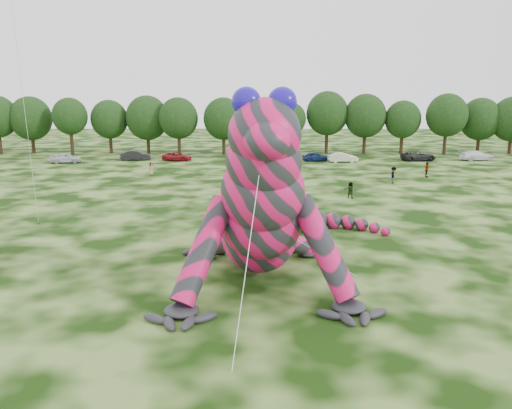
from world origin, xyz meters
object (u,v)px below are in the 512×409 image
Objects in this scene: tree_5 at (147,125)px; car_7 at (477,155)px; tree_4 at (110,127)px; car_5 at (343,157)px; tree_9 at (290,128)px; spectator_5 at (351,190)px; spectator_2 at (393,175)px; tree_10 at (327,123)px; spectator_3 at (427,170)px; tree_14 at (480,126)px; car_6 at (418,156)px; tree_2 at (31,125)px; car_0 at (66,158)px; car_3 at (258,157)px; tree_12 at (402,127)px; inflatable_gecko at (258,180)px; car_2 at (177,156)px; tree_15 at (512,125)px; spectator_1 at (238,188)px; tree_3 at (71,126)px; car_1 at (136,155)px; tree_6 at (179,126)px; tree_13 at (446,124)px; tree_7 at (224,126)px; tree_11 at (365,124)px; car_4 at (316,157)px; spectator_4 at (151,169)px; tree_8 at (259,128)px.

car_7 is (52.47, -8.98, -4.14)m from tree_5.
tree_4 is 39.84m from car_5.
tree_5 reaches higher than tree_9.
tree_4 is at bearing 177.57° from tree_5.
spectator_5 is 0.87× the size of spectator_2.
tree_10 reaches higher than spectator_3.
tree_14 is 16.89m from car_6.
spectator_5 is at bearing -38.41° from tree_2.
car_0 is 28.52m from car_3.
car_0 is (-33.98, -10.81, -3.59)m from tree_9.
tree_2 is 1.03× the size of tree_14.
car_7 is 3.18× the size of spectator_5.
tree_12 is (63.03, -1.02, -0.34)m from tree_2.
inflatable_gecko reaches higher than spectator_3.
spectator_2 is at bearing 129.55° from car_7.
car_2 is at bearing -166.90° from tree_12.
tree_4 is 0.94× the size of tree_15.
tree_10 is at bearing 140.04° from spectator_1.
tree_9 is 5.19× the size of spectator_1.
tree_4 is at bearing 66.32° from car_5.
tree_3 is 15.18m from car_1.
car_2 is at bearing -102.30° from car_1.
tree_6 is at bearing 73.04° from car_7.
tree_9 is at bearing 148.75° from spectator_1.
tree_13 is 42.79m from spectator_5.
tree_2 reaches higher than car_6.
tree_7 is 35.31m from spectator_1.
car_2 is (-24.17, -9.40, -4.62)m from tree_10.
spectator_1 is (-11.12, 0.93, 0.02)m from spectator_5.
car_2 is at bearing -171.16° from tree_15.
tree_3 is at bearing 179.41° from tree_7.
tree_5 is 36.91m from tree_11.
tree_14 is 1.79× the size of car_6.
car_0 is at bearing -105.03° from tree_4.
tree_3 reaches higher than tree_12.
spectator_2 is (-5.20, -4.14, 0.01)m from spectator_3.
tree_14 is 2.05× the size of car_1.
tree_7 is 10.95m from car_2.
tree_15 is 35.55m from car_4.
tree_5 is at bearing 162.54° from tree_6.
car_3 is 25.15m from spectator_3.
tree_2 reaches higher than spectator_2.
tree_5 is at bearing 53.55° from car_3.
tree_12 is 0.93× the size of tree_15.
car_4 is (14.48, -8.29, -4.05)m from tree_7.
car_3 is (18.71, -10.67, -4.18)m from tree_5.
spectator_2 is (29.01, -5.85, 0.13)m from spectator_4.
spectator_4 is (-45.02, -21.88, -4.25)m from tree_13.
tree_10 reaches higher than tree_8.
car_1 is 39.75m from spectator_2.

